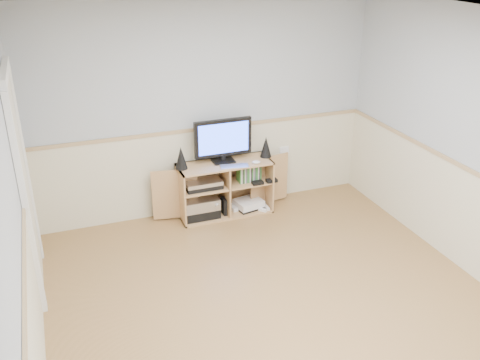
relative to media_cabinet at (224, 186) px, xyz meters
name	(u,v)px	position (x,y,z in m)	size (l,w,h in m)	color
room	(277,187)	(-0.20, -1.94, 0.88)	(4.04, 4.54, 2.54)	tan
media_cabinet	(224,186)	(0.00, 0.00, 0.00)	(1.71, 0.41, 0.65)	tan
monitor	(223,139)	(0.00, 0.00, 0.60)	(0.68, 0.18, 0.51)	black
speaker_left	(181,158)	(-0.51, -0.03, 0.45)	(0.14, 0.14, 0.26)	black
speaker_right	(266,147)	(0.52, -0.03, 0.44)	(0.14, 0.14, 0.25)	black
keyboard	(235,166)	(0.07, -0.19, 0.32)	(0.32, 0.13, 0.01)	silver
mouse	(256,162)	(0.34, -0.19, 0.34)	(0.10, 0.06, 0.04)	white
av_components	(201,201)	(-0.30, -0.05, -0.11)	(0.51, 0.31, 0.47)	black
game_consoles	(248,204)	(0.28, -0.06, -0.26)	(0.46, 0.32, 0.11)	white
game_cases	(249,173)	(0.29, -0.07, 0.15)	(0.27, 0.14, 0.19)	#3F8C3F
wall_outlet	(284,151)	(0.86, 0.16, 0.27)	(0.12, 0.03, 0.12)	white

